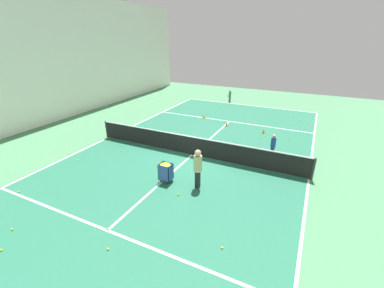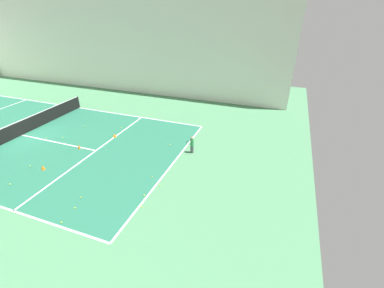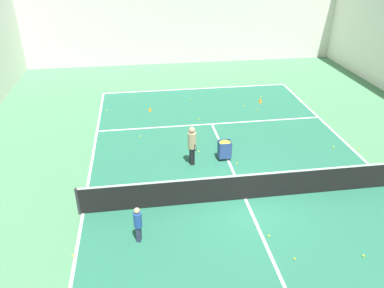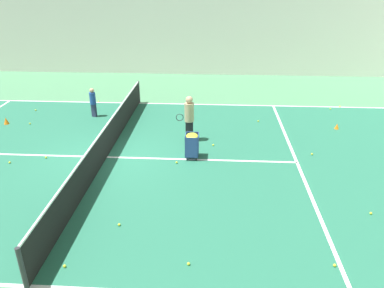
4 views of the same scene
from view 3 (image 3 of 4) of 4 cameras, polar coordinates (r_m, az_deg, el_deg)
name	(u,v)px [view 3 (image 3 of 4)]	position (r m, az deg, el deg)	size (l,w,h in m)	color
ground_plane	(245,199)	(14.25, 8.13, -8.29)	(39.64, 39.64, 0.00)	#477F56
court_playing_area	(245,199)	(14.25, 8.13, -8.28)	(11.83, 23.79, 0.00)	#23664C
line_baseline_far	(196,89)	(24.55, 0.64, 8.41)	(11.83, 0.10, 0.00)	white
line_sideline_left	(83,214)	(13.97, -16.28, -10.13)	(0.10, 23.79, 0.00)	white
line_service_far	(212,124)	(19.69, 3.05, 3.07)	(11.83, 0.10, 0.00)	white
line_centre_service	(245,199)	(14.24, 8.13, -8.27)	(0.10, 13.08, 0.00)	white
hall_enclosure_far	(184,3)	(29.26, -1.25, 20.68)	(23.68, 0.15, 8.89)	silver
tennis_net	(246,187)	(13.92, 8.29, -6.44)	(12.13, 0.10, 1.09)	#2D2D33
coach_at_net	(192,143)	(15.67, 0.01, 0.12)	(0.39, 0.69, 1.76)	black
child_midcourt	(138,222)	(12.05, -8.25, -11.71)	(0.32, 0.32, 1.30)	#2D3351
ball_cart	(225,147)	(16.28, 4.99, -0.41)	(0.54, 0.45, 0.89)	#2D478C
training_cone_3	(260,100)	(22.69, 10.37, 6.62)	(0.22, 0.22, 0.32)	orange
training_cone_4	(150,109)	(21.32, -6.43, 5.33)	(0.18, 0.18, 0.23)	orange
tennis_ball_1	(258,110)	(21.60, 9.96, 5.15)	(0.07, 0.07, 0.07)	yellow
tennis_ball_2	(198,119)	(20.14, 0.99, 3.82)	(0.07, 0.07, 0.07)	yellow
tennis_ball_4	(303,119)	(21.04, 16.49, 3.71)	(0.07, 0.07, 0.07)	yellow
tennis_ball_6	(237,163)	(16.26, 6.85, -2.91)	(0.07, 0.07, 0.07)	yellow
tennis_ball_8	(101,107)	(22.35, -13.71, 5.57)	(0.07, 0.07, 0.07)	yellow
tennis_ball_9	(190,99)	(22.79, -0.29, 6.87)	(0.07, 0.07, 0.07)	yellow
tennis_ball_11	(294,259)	(12.21, 15.34, -16.50)	(0.07, 0.07, 0.07)	yellow
tennis_ball_13	(107,110)	(21.81, -12.84, 5.08)	(0.07, 0.07, 0.07)	yellow
tennis_ball_14	(325,171)	(16.60, 19.62, -3.85)	(0.07, 0.07, 0.07)	yellow
tennis_ball_15	(370,179)	(16.75, 25.53, -4.82)	(0.07, 0.07, 0.07)	yellow
tennis_ball_16	(359,149)	(18.84, 24.04, -0.73)	(0.07, 0.07, 0.07)	yellow
tennis_ball_19	(244,106)	(22.04, 7.88, 5.80)	(0.07, 0.07, 0.07)	yellow
tennis_ball_21	(269,236)	(12.77, 11.65, -13.55)	(0.07, 0.07, 0.07)	yellow
tennis_ball_22	(300,102)	(23.23, 16.12, 6.13)	(0.07, 0.07, 0.07)	yellow
tennis_ball_23	(261,96)	(23.58, 10.53, 7.14)	(0.07, 0.07, 0.07)	yellow
tennis_ball_25	(333,147)	(18.57, 20.71, -0.45)	(0.07, 0.07, 0.07)	yellow
tennis_ball_26	(363,256)	(12.99, 24.65, -15.21)	(0.07, 0.07, 0.07)	yellow
tennis_ball_28	(73,256)	(12.44, -17.71, -15.88)	(0.07, 0.07, 0.07)	yellow
tennis_ball_29	(141,136)	(18.51, -7.82, 1.17)	(0.07, 0.07, 0.07)	yellow
tennis_ball_30	(199,152)	(17.00, 1.03, -1.18)	(0.07, 0.07, 0.07)	yellow
tennis_ball_31	(227,92)	(23.93, 5.31, 7.83)	(0.07, 0.07, 0.07)	yellow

